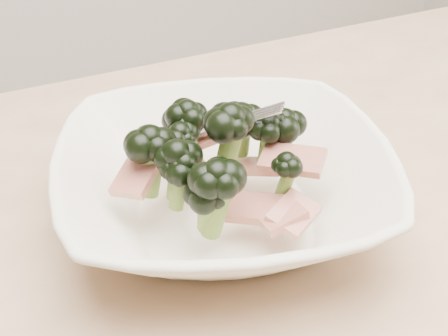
% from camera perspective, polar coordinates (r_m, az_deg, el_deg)
% --- Properties ---
extents(dining_table, '(1.20, 0.80, 0.75)m').
position_cam_1_polar(dining_table, '(0.61, 11.03, -12.94)').
color(dining_table, tan).
rests_on(dining_table, ground).
extents(broccoli_dish, '(0.35, 0.35, 0.12)m').
position_cam_1_polar(broccoli_dish, '(0.52, -0.08, -0.99)').
color(broccoli_dish, '#EFE3CB').
rests_on(broccoli_dish, dining_table).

